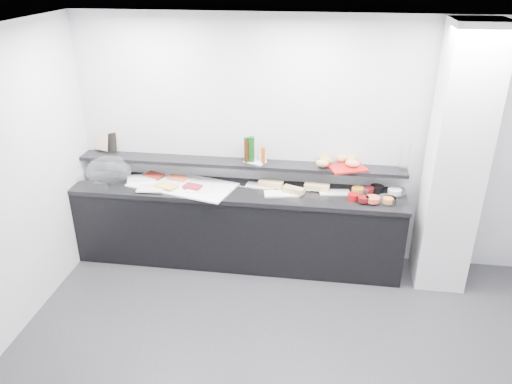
# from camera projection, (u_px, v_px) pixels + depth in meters

# --- Properties ---
(ground) EXTENTS (5.00, 5.00, 0.00)m
(ground) POSITION_uv_depth(u_px,v_px,m) (284.00, 376.00, 4.18)
(ground) COLOR #2D2D30
(ground) RESTS_ON ground
(back_wall) EXTENTS (5.00, 0.02, 2.70)m
(back_wall) POSITION_uv_depth(u_px,v_px,m) (304.00, 144.00, 5.39)
(back_wall) COLOR silver
(back_wall) RESTS_ON ground
(ceiling) EXTENTS (5.00, 5.00, 0.00)m
(ceiling) POSITION_uv_depth(u_px,v_px,m) (295.00, 45.00, 3.03)
(ceiling) COLOR white
(ceiling) RESTS_ON back_wall
(column) EXTENTS (0.50, 0.50, 2.70)m
(column) POSITION_uv_depth(u_px,v_px,m) (456.00, 163.00, 4.88)
(column) COLOR silver
(column) RESTS_ON ground
(buffet_cabinet) EXTENTS (3.60, 0.60, 0.85)m
(buffet_cabinet) POSITION_uv_depth(u_px,v_px,m) (237.00, 227.00, 5.61)
(buffet_cabinet) COLOR black
(buffet_cabinet) RESTS_ON ground
(counter_top) EXTENTS (3.62, 0.62, 0.05)m
(counter_top) POSITION_uv_depth(u_px,v_px,m) (237.00, 191.00, 5.42)
(counter_top) COLOR black
(counter_top) RESTS_ON buffet_cabinet
(wall_shelf) EXTENTS (3.60, 0.25, 0.04)m
(wall_shelf) POSITION_uv_depth(u_px,v_px,m) (239.00, 164.00, 5.47)
(wall_shelf) COLOR black
(wall_shelf) RESTS_ON back_wall
(cloche_base) EXTENTS (0.47, 0.35, 0.04)m
(cloche_base) POSITION_uv_depth(u_px,v_px,m) (98.00, 178.00, 5.64)
(cloche_base) COLOR #B9BBC0
(cloche_base) RESTS_ON counter_top
(cloche_dome) EXTENTS (0.59, 0.51, 0.34)m
(cloche_dome) POSITION_uv_depth(u_px,v_px,m) (109.00, 171.00, 5.56)
(cloche_dome) COLOR white
(cloche_dome) RESTS_ON cloche_base
(linen_runner) EXTENTS (1.24, 0.81, 0.01)m
(linen_runner) POSITION_uv_depth(u_px,v_px,m) (182.00, 185.00, 5.49)
(linen_runner) COLOR white
(linen_runner) RESTS_ON counter_top
(platter_meat_a) EXTENTS (0.37, 0.31, 0.01)m
(platter_meat_a) POSITION_uv_depth(u_px,v_px,m) (142.00, 178.00, 5.61)
(platter_meat_a) COLOR white
(platter_meat_a) RESTS_ON linen_runner
(food_meat_a) EXTENTS (0.25, 0.21, 0.02)m
(food_meat_a) POSITION_uv_depth(u_px,v_px,m) (154.00, 175.00, 5.65)
(food_meat_a) COLOR maroon
(food_meat_a) RESTS_ON platter_meat_a
(platter_salmon) EXTENTS (0.35, 0.26, 0.01)m
(platter_salmon) POSITION_uv_depth(u_px,v_px,m) (177.00, 180.00, 5.58)
(platter_salmon) COLOR white
(platter_salmon) RESTS_ON linen_runner
(food_salmon) EXTENTS (0.22, 0.16, 0.02)m
(food_salmon) POSITION_uv_depth(u_px,v_px,m) (178.00, 178.00, 5.58)
(food_salmon) COLOR #CA5129
(food_salmon) RESTS_ON platter_salmon
(platter_cheese) EXTENTS (0.30, 0.21, 0.01)m
(platter_cheese) POSITION_uv_depth(u_px,v_px,m) (151.00, 189.00, 5.37)
(platter_cheese) COLOR white
(platter_cheese) RESTS_ON linen_runner
(food_cheese) EXTENTS (0.26, 0.21, 0.02)m
(food_cheese) POSITION_uv_depth(u_px,v_px,m) (166.00, 186.00, 5.39)
(food_cheese) COLOR #E2C158
(food_cheese) RESTS_ON platter_cheese
(platter_meat_b) EXTENTS (0.32, 0.24, 0.01)m
(platter_meat_b) POSITION_uv_depth(u_px,v_px,m) (200.00, 189.00, 5.36)
(platter_meat_b) COLOR white
(platter_meat_b) RESTS_ON linen_runner
(food_meat_b) EXTENTS (0.22, 0.17, 0.02)m
(food_meat_b) POSITION_uv_depth(u_px,v_px,m) (193.00, 186.00, 5.37)
(food_meat_b) COLOR maroon
(food_meat_b) RESTS_ON platter_meat_b
(sandwich_plate_left) EXTENTS (0.34, 0.18, 0.01)m
(sandwich_plate_left) POSITION_uv_depth(u_px,v_px,m) (261.00, 186.00, 5.47)
(sandwich_plate_left) COLOR white
(sandwich_plate_left) RESTS_ON counter_top
(sandwich_food_left) EXTENTS (0.28, 0.14, 0.06)m
(sandwich_food_left) POSITION_uv_depth(u_px,v_px,m) (271.00, 184.00, 5.42)
(sandwich_food_left) COLOR tan
(sandwich_food_left) RESTS_ON sandwich_plate_left
(tongs_left) EXTENTS (0.16, 0.03, 0.01)m
(tongs_left) POSITION_uv_depth(u_px,v_px,m) (245.00, 187.00, 5.41)
(tongs_left) COLOR #A9ABB0
(tongs_left) RESTS_ON sandwich_plate_left
(sandwich_plate_mid) EXTENTS (0.39, 0.23, 0.01)m
(sandwich_plate_mid) POSITION_uv_depth(u_px,v_px,m) (282.00, 194.00, 5.29)
(sandwich_plate_mid) COLOR white
(sandwich_plate_mid) RESTS_ON counter_top
(sandwich_food_mid) EXTENTS (0.24, 0.17, 0.06)m
(sandwich_food_mid) POSITION_uv_depth(u_px,v_px,m) (294.00, 190.00, 5.28)
(sandwich_food_mid) COLOR tan
(sandwich_food_mid) RESTS_ON sandwich_plate_mid
(tongs_mid) EXTENTS (0.15, 0.08, 0.01)m
(tongs_mid) POSITION_uv_depth(u_px,v_px,m) (298.00, 193.00, 5.27)
(tongs_mid) COLOR #B8BAC0
(tongs_mid) RESTS_ON sandwich_plate_mid
(sandwich_plate_right) EXTENTS (0.34, 0.18, 0.01)m
(sandwich_plate_right) POSITION_uv_depth(u_px,v_px,m) (335.00, 192.00, 5.31)
(sandwich_plate_right) COLOR white
(sandwich_plate_right) RESTS_ON counter_top
(sandwich_food_right) EXTENTS (0.27, 0.13, 0.06)m
(sandwich_food_right) POSITION_uv_depth(u_px,v_px,m) (317.00, 187.00, 5.35)
(sandwich_food_right) COLOR #E8C37A
(sandwich_food_right) RESTS_ON sandwich_plate_right
(tongs_right) EXTENTS (0.16, 0.03, 0.01)m
(tongs_right) POSITION_uv_depth(u_px,v_px,m) (312.00, 191.00, 5.33)
(tongs_right) COLOR silver
(tongs_right) RESTS_ON sandwich_plate_right
(bowl_glass_fruit) EXTENTS (0.17, 0.17, 0.07)m
(bowl_glass_fruit) POSITION_uv_depth(u_px,v_px,m) (363.00, 191.00, 5.29)
(bowl_glass_fruit) COLOR white
(bowl_glass_fruit) RESTS_ON counter_top
(fill_glass_fruit) EXTENTS (0.15, 0.15, 0.05)m
(fill_glass_fruit) POSITION_uv_depth(u_px,v_px,m) (358.00, 190.00, 5.28)
(fill_glass_fruit) COLOR orange
(fill_glass_fruit) RESTS_ON bowl_glass_fruit
(bowl_black_jam) EXTENTS (0.17, 0.17, 0.07)m
(bowl_black_jam) POSITION_uv_depth(u_px,v_px,m) (377.00, 189.00, 5.33)
(bowl_black_jam) COLOR black
(bowl_black_jam) RESTS_ON counter_top
(fill_black_jam) EXTENTS (0.11, 0.11, 0.05)m
(fill_black_jam) POSITION_uv_depth(u_px,v_px,m) (368.00, 189.00, 5.29)
(fill_black_jam) COLOR #550C10
(fill_black_jam) RESTS_ON bowl_black_jam
(bowl_glass_cream) EXTENTS (0.23, 0.23, 0.07)m
(bowl_glass_cream) POSITION_uv_depth(u_px,v_px,m) (397.00, 193.00, 5.24)
(bowl_glass_cream) COLOR white
(bowl_glass_cream) RESTS_ON counter_top
(fill_glass_cream) EXTENTS (0.18, 0.18, 0.05)m
(fill_glass_cream) POSITION_uv_depth(u_px,v_px,m) (395.00, 191.00, 5.25)
(fill_glass_cream) COLOR white
(fill_glass_cream) RESTS_ON bowl_glass_cream
(bowl_red_jam) EXTENTS (0.14, 0.14, 0.07)m
(bowl_red_jam) POSITION_uv_depth(u_px,v_px,m) (353.00, 197.00, 5.15)
(bowl_red_jam) COLOR maroon
(bowl_red_jam) RESTS_ON counter_top
(fill_red_jam) EXTENTS (0.14, 0.14, 0.05)m
(fill_red_jam) POSITION_uv_depth(u_px,v_px,m) (364.00, 199.00, 5.08)
(fill_red_jam) COLOR #570C0F
(fill_red_jam) RESTS_ON bowl_red_jam
(bowl_glass_salmon) EXTENTS (0.19, 0.19, 0.07)m
(bowl_glass_salmon) POSITION_uv_depth(u_px,v_px,m) (386.00, 200.00, 5.08)
(bowl_glass_salmon) COLOR white
(bowl_glass_salmon) RESTS_ON counter_top
(fill_glass_salmon) EXTENTS (0.16, 0.16, 0.05)m
(fill_glass_salmon) POSITION_uv_depth(u_px,v_px,m) (373.00, 199.00, 5.08)
(fill_glass_salmon) COLOR #E35737
(fill_glass_salmon) RESTS_ON bowl_glass_salmon
(bowl_black_fruit) EXTENTS (0.14, 0.14, 0.07)m
(bowl_black_fruit) POSITION_uv_depth(u_px,v_px,m) (390.00, 201.00, 5.07)
(bowl_black_fruit) COLOR black
(bowl_black_fruit) RESTS_ON counter_top
(fill_black_fruit) EXTENTS (0.13, 0.13, 0.05)m
(fill_black_fruit) POSITION_uv_depth(u_px,v_px,m) (388.00, 200.00, 5.05)
(fill_black_fruit) COLOR orange
(fill_black_fruit) RESTS_ON bowl_black_fruit
(framed_print) EXTENTS (0.22, 0.08, 0.26)m
(framed_print) POSITION_uv_depth(u_px,v_px,m) (107.00, 140.00, 5.71)
(framed_print) COLOR black
(framed_print) RESTS_ON wall_shelf
(print_art) EXTENTS (0.20, 0.11, 0.22)m
(print_art) POSITION_uv_depth(u_px,v_px,m) (101.00, 141.00, 5.70)
(print_art) COLOR #C6A08E
(print_art) RESTS_ON framed_print
(condiment_tray) EXTENTS (0.26, 0.22, 0.01)m
(condiment_tray) POSITION_uv_depth(u_px,v_px,m) (255.00, 162.00, 5.44)
(condiment_tray) COLOR white
(condiment_tray) RESTS_ON wall_shelf
(bottle_green_a) EXTENTS (0.07, 0.07, 0.26)m
(bottle_green_a) POSITION_uv_depth(u_px,v_px,m) (247.00, 149.00, 5.42)
(bottle_green_a) COLOR #0E3416
(bottle_green_a) RESTS_ON condiment_tray
(bottle_brown) EXTENTS (0.07, 0.07, 0.24)m
(bottle_brown) POSITION_uv_depth(u_px,v_px,m) (247.00, 151.00, 5.39)
(bottle_brown) COLOR #341B09
(bottle_brown) RESTS_ON condiment_tray
(bottle_green_b) EXTENTS (0.07, 0.07, 0.28)m
(bottle_green_b) POSITION_uv_depth(u_px,v_px,m) (251.00, 149.00, 5.38)
(bottle_green_b) COLOR #103C11
(bottle_green_b) RESTS_ON condiment_tray
(bottle_hot) EXTENTS (0.05, 0.05, 0.18)m
(bottle_hot) POSITION_uv_depth(u_px,v_px,m) (263.00, 155.00, 5.35)
(bottle_hot) COLOR #BD3C0D
(bottle_hot) RESTS_ON condiment_tray
(shaker_salt) EXTENTS (0.05, 0.05, 0.07)m
(shaker_salt) POSITION_uv_depth(u_px,v_px,m) (265.00, 158.00, 5.42)
(shaker_salt) COLOR white
(shaker_salt) RESTS_ON condiment_tray
(shaker_pepper) EXTENTS (0.05, 0.05, 0.07)m
(shaker_pepper) POSITION_uv_depth(u_px,v_px,m) (261.00, 157.00, 5.45)
(shaker_pepper) COLOR white
(shaker_pepper) RESTS_ON condiment_tray
(bread_tray) EXTENTS (0.45, 0.38, 0.02)m
(bread_tray) POSITION_uv_depth(u_px,v_px,m) (347.00, 168.00, 5.27)
(bread_tray) COLOR #AB1312
(bread_tray) RESTS_ON wall_shelf
(bread_roll_nw) EXTENTS (0.15, 0.11, 0.08)m
(bread_roll_nw) POSITION_uv_depth(u_px,v_px,m) (324.00, 158.00, 5.38)
(bread_roll_nw) COLOR #AE6E42
(bread_roll_nw) RESTS_ON bread_tray
(bread_roll_n) EXTENTS (0.14, 0.11, 0.08)m
(bread_roll_n) POSITION_uv_depth(u_px,v_px,m) (342.00, 158.00, 5.38)
(bread_roll_n) COLOR tan
(bread_roll_n) RESTS_ON bread_tray
(bread_roll_ne) EXTENTS (0.13, 0.09, 0.08)m
(bread_roll_ne) POSITION_uv_depth(u_px,v_px,m) (352.00, 159.00, 5.37)
(bread_roll_ne) COLOR #B79746
(bread_roll_ne) RESTS_ON bread_tray
(bread_roll_sw) EXTENTS (0.15, 0.10, 0.08)m
(bread_roll_sw) POSITION_uv_depth(u_px,v_px,m) (322.00, 163.00, 5.25)
(bread_roll_sw) COLOR tan
(bread_roll_sw) RESTS_ON bread_tray
(bread_roll_se) EXTENTS (0.18, 0.15, 0.08)m
(bread_roll_se) POSITION_uv_depth(u_px,v_px,m) (352.00, 163.00, 5.25)
(bread_roll_se) COLOR tan
(bread_roll_se) RESTS_ON bread_tray
(bread_roll_midw) EXTENTS (0.16, 0.14, 0.08)m
(bread_roll_midw) POSITION_uv_depth(u_px,v_px,m) (326.00, 160.00, 5.34)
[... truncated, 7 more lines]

